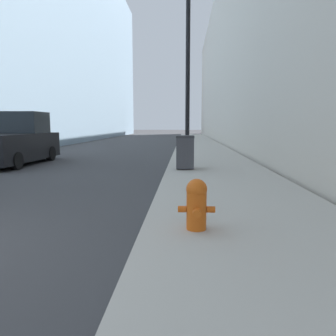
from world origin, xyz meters
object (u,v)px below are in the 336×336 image
at_px(fire_hydrant, 197,203).
at_px(trash_bin, 185,152).
at_px(pickup_truck, 15,142).
at_px(lamppost, 188,56).

height_order(fire_hydrant, trash_bin, trash_bin).
bearing_deg(pickup_truck, trash_bin, -18.57).
distance_m(lamppost, pickup_truck, 7.79).
distance_m(fire_hydrant, lamppost, 9.21).
bearing_deg(lamppost, pickup_truck, 178.38).
xyz_separation_m(fire_hydrant, lamppost, (-0.08, 8.45, 3.66)).
bearing_deg(trash_bin, fire_hydrant, -88.51).
relative_size(lamppost, pickup_truck, 1.33).
bearing_deg(pickup_truck, lamppost, -1.62).
distance_m(fire_hydrant, pickup_truck, 11.22).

